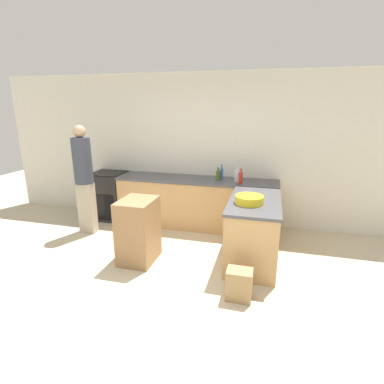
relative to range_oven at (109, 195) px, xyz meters
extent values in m
plane|color=beige|center=(1.75, -2.14, -0.45)|extent=(14.00, 14.00, 0.00)
cube|color=silver|center=(1.75, 0.34, 0.90)|extent=(8.00, 0.06, 2.70)
cube|color=tan|center=(1.75, 0.00, -0.02)|extent=(2.82, 0.62, 0.85)
cube|color=#4C4C51|center=(1.75, 0.00, 0.42)|extent=(2.85, 0.65, 0.04)
cube|color=tan|center=(2.83, -0.99, -0.02)|extent=(0.66, 1.35, 0.85)
cube|color=#4C4C51|center=(2.83, -0.99, 0.42)|extent=(0.69, 1.38, 0.04)
cube|color=black|center=(0.00, 0.00, 0.00)|extent=(0.65, 0.62, 0.89)
cube|color=black|center=(0.00, -0.31, -0.14)|extent=(0.54, 0.01, 0.50)
cube|color=black|center=(0.00, 0.00, 0.45)|extent=(0.59, 0.57, 0.01)
cube|color=#997047|center=(1.28, -1.44, 0.00)|extent=(0.46, 0.58, 0.90)
cylinder|color=yellow|center=(2.76, -1.17, 0.49)|extent=(0.37, 0.37, 0.11)
cylinder|color=#386BB7|center=(2.19, 0.08, 0.53)|extent=(0.06, 0.06, 0.19)
cylinder|color=#386BB7|center=(2.19, 0.08, 0.66)|extent=(0.03, 0.03, 0.07)
cylinder|color=silver|center=(2.46, -0.02, 0.53)|extent=(0.09, 0.09, 0.19)
cylinder|color=silver|center=(2.46, -0.02, 0.66)|extent=(0.04, 0.04, 0.07)
cylinder|color=red|center=(2.54, -0.13, 0.53)|extent=(0.06, 0.06, 0.18)
cylinder|color=red|center=(2.54, -0.13, 0.66)|extent=(0.03, 0.03, 0.07)
cylinder|color=#475B1E|center=(2.14, 0.01, 0.52)|extent=(0.08, 0.08, 0.16)
cylinder|color=#475B1E|center=(2.14, 0.01, 0.63)|extent=(0.04, 0.04, 0.06)
cube|color=#ADA38E|center=(0.01, -0.75, -0.01)|extent=(0.27, 0.17, 0.88)
cylinder|color=#383D4C|center=(0.01, -0.75, 0.81)|extent=(0.30, 0.30, 0.75)
sphere|color=tan|center=(0.01, -0.75, 1.29)|extent=(0.20, 0.20, 0.20)
cube|color=#A88456|center=(2.75, -1.98, -0.27)|extent=(0.29, 0.22, 0.36)
camera|label=1|loc=(2.99, -4.98, 1.67)|focal=28.00mm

